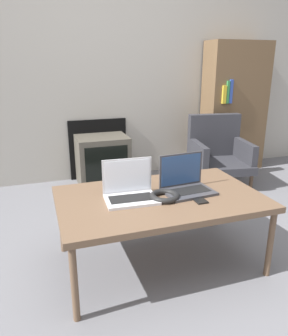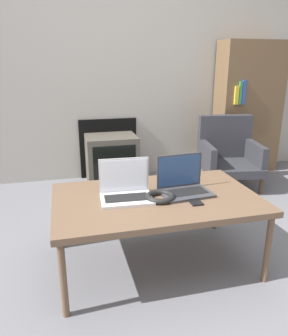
# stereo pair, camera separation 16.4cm
# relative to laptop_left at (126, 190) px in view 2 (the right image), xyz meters

# --- Properties ---
(ground_plane) EXTENTS (14.00, 14.00, 0.00)m
(ground_plane) POSITION_rel_laptop_left_xyz_m (0.18, -0.24, -0.51)
(ground_plane) COLOR slate
(wall_back) EXTENTS (7.00, 0.08, 2.60)m
(wall_back) POSITION_rel_laptop_left_xyz_m (0.18, 1.75, 0.78)
(wall_back) COLOR #ADA89E
(wall_back) RESTS_ON ground_plane
(table) EXTENTS (1.21, 0.74, 0.46)m
(table) POSITION_rel_laptop_left_xyz_m (0.18, -0.03, -0.08)
(table) COLOR brown
(table) RESTS_ON ground_plane
(laptop_left) EXTENTS (0.31, 0.23, 0.23)m
(laptop_left) POSITION_rel_laptop_left_xyz_m (0.00, 0.00, 0.00)
(laptop_left) COLOR silver
(laptop_left) RESTS_ON table
(laptop_right) EXTENTS (0.31, 0.24, 0.23)m
(laptop_right) POSITION_rel_laptop_left_xyz_m (0.36, -0.00, 0.00)
(laptop_right) COLOR #38383D
(laptop_right) RESTS_ON table
(headphones) EXTENTS (0.18, 0.18, 0.03)m
(headphones) POSITION_rel_laptop_left_xyz_m (0.19, -0.08, -0.03)
(headphones) COLOR black
(headphones) RESTS_ON table
(phone) EXTENTS (0.06, 0.15, 0.01)m
(phone) POSITION_rel_laptop_left_xyz_m (0.37, -0.14, -0.05)
(phone) COLOR black
(phone) RESTS_ON table
(tv) EXTENTS (0.51, 0.42, 0.50)m
(tv) POSITION_rel_laptop_left_xyz_m (0.14, 1.49, -0.26)
(tv) COLOR #4C473D
(tv) RESTS_ON ground_plane
(armchair) EXTENTS (0.63, 0.65, 0.70)m
(armchair) POSITION_rel_laptop_left_xyz_m (1.28, 1.15, -0.16)
(armchair) COLOR #2D2D33
(armchair) RESTS_ON ground_plane
(bookshelf) EXTENTS (0.71, 0.32, 1.44)m
(bookshelf) POSITION_rel_laptop_left_xyz_m (1.71, 1.55, 0.21)
(bookshelf) COLOR brown
(bookshelf) RESTS_ON ground_plane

